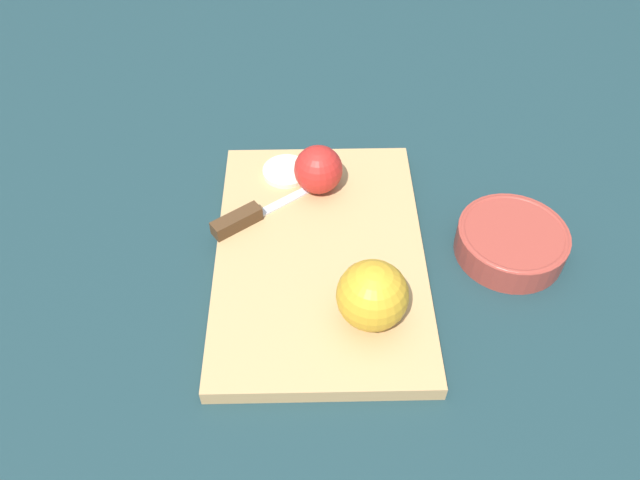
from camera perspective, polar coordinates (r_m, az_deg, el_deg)
ground_plane at (r=0.83m, az=0.00°, el=-1.95°), size 4.00×4.00×0.00m
cutting_board at (r=0.82m, az=0.00°, el=-1.45°), size 0.42×0.29×0.02m
apple_half_left at (r=0.71m, az=4.81°, el=-5.06°), size 0.08×0.08×0.08m
apple_half_right at (r=0.87m, az=-0.14°, el=6.45°), size 0.07×0.07×0.07m
knife at (r=0.84m, az=-7.00°, el=2.00°), size 0.11×0.16×0.02m
apple_slice at (r=0.91m, az=-3.13°, el=6.29°), size 0.07×0.07×0.01m
bowl at (r=0.86m, az=17.14°, el=-0.13°), size 0.14×0.14×0.04m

